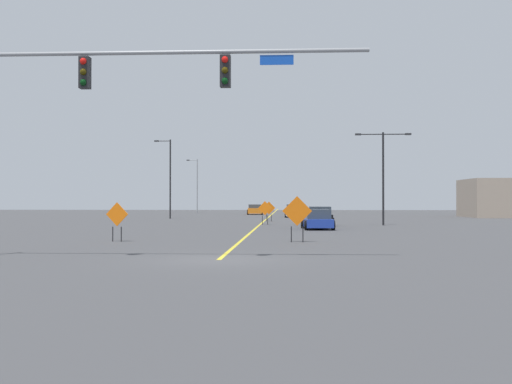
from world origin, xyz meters
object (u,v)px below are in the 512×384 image
(street_lamp_mid_left, at_px, (383,169))
(construction_sign_right_lane, at_px, (269,209))
(traffic_signal_assembly, at_px, (85,92))
(construction_sign_left_shoulder, at_px, (297,213))
(car_silver_approaching, at_px, (294,211))
(street_lamp_far_left, at_px, (196,183))
(construction_sign_median_far, at_px, (117,217))
(street_lamp_mid_right, at_px, (169,175))
(car_orange_distant, at_px, (255,210))
(car_blue_passing, at_px, (318,220))
(construction_sign_left_lane, at_px, (265,210))
(car_black_far, at_px, (320,217))

(street_lamp_mid_left, height_order, construction_sign_right_lane, street_lamp_mid_left)
(traffic_signal_assembly, bearing_deg, construction_sign_right_lane, 82.27)
(construction_sign_left_shoulder, xyz_separation_m, construction_sign_right_lane, (-2.20, 27.81, -0.22))
(car_silver_approaching, bearing_deg, street_lamp_far_left, 124.44)
(construction_sign_median_far, bearing_deg, street_lamp_mid_left, 51.74)
(street_lamp_mid_right, xyz_separation_m, street_lamp_mid_left, (19.81, -15.89, -0.17))
(street_lamp_mid_left, relative_size, construction_sign_left_shoulder, 3.36)
(construction_sign_right_lane, xyz_separation_m, car_silver_approaching, (2.43, 13.63, -0.46))
(car_silver_approaching, bearing_deg, construction_sign_right_lane, -100.12)
(construction_sign_median_far, distance_m, car_orange_distant, 54.19)
(construction_sign_left_shoulder, height_order, car_orange_distant, construction_sign_left_shoulder)
(traffic_signal_assembly, xyz_separation_m, street_lamp_mid_right, (-5.74, 44.08, -1.01))
(street_lamp_mid_left, distance_m, car_blue_passing, 9.48)
(car_blue_passing, bearing_deg, construction_sign_median_far, -128.31)
(construction_sign_left_lane, bearing_deg, car_black_far, -21.00)
(street_lamp_far_left, height_order, car_blue_passing, street_lamp_far_left)
(traffic_signal_assembly, xyz_separation_m, car_silver_approaching, (7.39, 50.15, -4.89))
(traffic_signal_assembly, relative_size, car_orange_distant, 3.52)
(street_lamp_mid_right, height_order, street_lamp_far_left, street_lamp_mid_right)
(construction_sign_left_lane, relative_size, construction_sign_median_far, 1.01)
(street_lamp_mid_right, height_order, car_orange_distant, street_lamp_mid_right)
(construction_sign_median_far, relative_size, construction_sign_right_lane, 1.03)
(construction_sign_median_far, bearing_deg, construction_sign_left_lane, 72.75)
(car_orange_distant, bearing_deg, construction_sign_left_lane, -85.53)
(car_silver_approaching, bearing_deg, car_orange_distant, 112.28)
(car_black_far, bearing_deg, traffic_signal_assembly, -108.63)
(street_lamp_mid_right, bearing_deg, street_lamp_far_left, 92.43)
(construction_sign_left_lane, bearing_deg, car_orange_distant, 94.47)
(construction_sign_right_lane, bearing_deg, traffic_signal_assembly, -97.73)
(traffic_signal_assembly, relative_size, street_lamp_far_left, 1.77)
(street_lamp_far_left, xyz_separation_m, street_lamp_mid_left, (20.95, -42.77, -0.01))
(traffic_signal_assembly, height_order, construction_sign_median_far, traffic_signal_assembly)
(car_silver_approaching, bearing_deg, traffic_signal_assembly, -98.38)
(street_lamp_mid_right, relative_size, construction_sign_left_shoulder, 3.87)
(car_blue_passing, bearing_deg, car_orange_distant, 98.86)
(car_blue_passing, height_order, car_orange_distant, car_orange_distant)
(construction_sign_left_shoulder, height_order, construction_sign_left_lane, construction_sign_left_shoulder)
(construction_sign_left_shoulder, relative_size, construction_sign_median_far, 1.16)
(construction_sign_left_shoulder, height_order, car_silver_approaching, construction_sign_left_shoulder)
(street_lamp_mid_right, relative_size, car_black_far, 2.16)
(car_black_far, xyz_separation_m, car_silver_approaching, (-1.74, 23.08, 0.00))
(street_lamp_mid_right, xyz_separation_m, car_blue_passing, (14.42, -22.73, -3.92))
(traffic_signal_assembly, xyz_separation_m, street_lamp_far_left, (-6.88, 70.95, -1.17))
(traffic_signal_assembly, distance_m, street_lamp_mid_left, 31.52)
(street_lamp_mid_right, distance_m, car_black_far, 22.92)
(street_lamp_mid_right, distance_m, construction_sign_left_lane, 19.00)
(street_lamp_mid_left, xyz_separation_m, construction_sign_right_lane, (-9.11, 8.33, -3.25))
(street_lamp_mid_right, distance_m, street_lamp_far_left, 26.90)
(car_black_far, bearing_deg, street_lamp_far_left, 110.04)
(street_lamp_mid_right, height_order, construction_sign_left_lane, street_lamp_mid_right)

